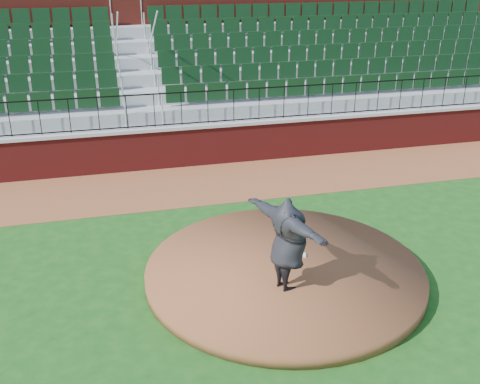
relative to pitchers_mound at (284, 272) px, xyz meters
name	(u,v)px	position (x,y,z in m)	size (l,w,h in m)	color
ground	(258,279)	(-0.53, 0.06, -0.12)	(90.00, 90.00, 0.00)	#174914
warning_track	(206,182)	(-0.53, 5.46, -0.12)	(34.00, 3.20, 0.01)	brown
field_wall	(196,146)	(-0.53, 7.06, 0.47)	(34.00, 0.35, 1.20)	maroon
wall_cap	(195,126)	(-0.53, 7.06, 1.12)	(34.00, 0.45, 0.10)	#B7B7B7
wall_railing	(195,108)	(-0.53, 7.06, 1.67)	(34.00, 0.05, 1.00)	black
seating_stands	(180,75)	(-0.53, 9.79, 2.18)	(34.00, 5.10, 4.60)	gray
concourse_wall	(168,49)	(-0.53, 12.59, 2.62)	(34.00, 0.50, 5.50)	maroon
pitchers_mound	(284,272)	(0.00, 0.00, 0.00)	(5.61, 5.61, 0.25)	brown
pitching_rubber	(292,255)	(0.29, 0.39, 0.14)	(0.59, 0.15, 0.04)	white
pitcher	(288,244)	(-0.21, -0.74, 1.05)	(2.28, 0.62, 1.86)	black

